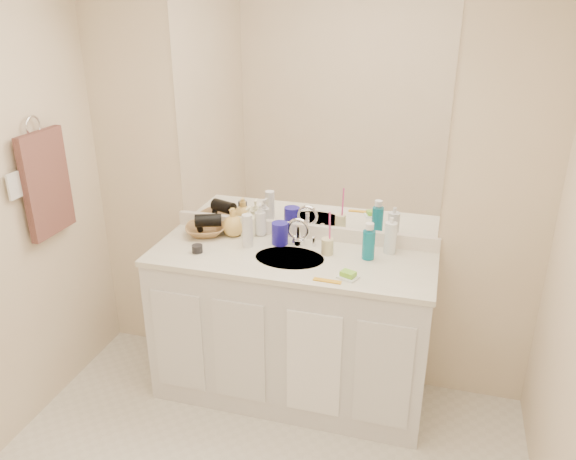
{
  "coord_description": "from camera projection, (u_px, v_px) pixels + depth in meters",
  "views": [
    {
      "loc": [
        0.72,
        -1.56,
        2.16
      ],
      "look_at": [
        0.0,
        0.97,
        1.05
      ],
      "focal_mm": 35.0,
      "sensor_mm": 36.0,
      "label": 1
    }
  ],
  "objects": [
    {
      "name": "soap_dish",
      "position": [
        348.0,
        277.0,
        2.73
      ],
      "size": [
        0.11,
        0.1,
        0.01
      ],
      "primitive_type": "cube",
      "rotation": [
        0.0,
        0.0,
        -0.36
      ],
      "color": "white",
      "rests_on": "countertop"
    },
    {
      "name": "towel_ring",
      "position": [
        33.0,
        126.0,
        2.8
      ],
      "size": [
        0.01,
        0.11,
        0.11
      ],
      "primitive_type": "torus",
      "rotation": [
        0.0,
        1.57,
        0.0
      ],
      "color": "silver",
      "rests_on": "wall_left"
    },
    {
      "name": "hair_dryer",
      "position": [
        208.0,
        220.0,
        3.2
      ],
      "size": [
        0.17,
        0.12,
        0.07
      ],
      "primitive_type": "cylinder",
      "rotation": [
        0.0,
        1.57,
        0.36
      ],
      "color": "black",
      "rests_on": "wicker_basket"
    },
    {
      "name": "soap_bottle_yellow",
      "position": [
        233.0,
        222.0,
        3.2
      ],
      "size": [
        0.16,
        0.16,
        0.16
      ],
      "primitive_type": "imported",
      "rotation": [
        0.0,
        0.0,
        -0.32
      ],
      "color": "tan",
      "rests_on": "countertop"
    },
    {
      "name": "orange_comb",
      "position": [
        327.0,
        281.0,
        2.71
      ],
      "size": [
        0.14,
        0.03,
        0.01
      ],
      "primitive_type": "cube",
      "rotation": [
        0.0,
        0.0,
        -0.04
      ],
      "color": "orange",
      "rests_on": "countertop"
    },
    {
      "name": "vanity_cabinet",
      "position": [
        290.0,
        329.0,
        3.15
      ],
      "size": [
        1.5,
        0.55,
        0.85
      ],
      "primitive_type": "cube",
      "color": "silver",
      "rests_on": "floor"
    },
    {
      "name": "mouthwash_bottle",
      "position": [
        369.0,
        245.0,
        2.91
      ],
      "size": [
        0.08,
        0.08,
        0.16
      ],
      "primitive_type": "cylinder",
      "rotation": [
        0.0,
        0.0,
        -0.35
      ],
      "color": "#0B7089",
      "rests_on": "countertop"
    },
    {
      "name": "hand_towel",
      "position": [
        47.0,
        184.0,
        2.92
      ],
      "size": [
        0.04,
        0.32,
        0.55
      ],
      "primitive_type": "cube",
      "color": "#452825",
      "rests_on": "towel_ring"
    },
    {
      "name": "soap_bottle_white",
      "position": [
        260.0,
        219.0,
        3.19
      ],
      "size": [
        0.09,
        0.09,
        0.19
      ],
      "primitive_type": "imported",
      "rotation": [
        0.0,
        0.0,
        0.27
      ],
      "color": "silver",
      "rests_on": "countertop"
    },
    {
      "name": "blue_mug",
      "position": [
        280.0,
        233.0,
        3.09
      ],
      "size": [
        0.12,
        0.12,
        0.12
      ],
      "primitive_type": "cylinder",
      "rotation": [
        0.0,
        0.0,
        -0.34
      ],
      "color": "#1D1699",
      "rests_on": "countertop"
    },
    {
      "name": "switch_plate",
      "position": [
        14.0,
        186.0,
        2.73
      ],
      "size": [
        0.01,
        0.08,
        0.13
      ],
      "primitive_type": "cube",
      "color": "white",
      "rests_on": "wall_left"
    },
    {
      "name": "sink_basin",
      "position": [
        290.0,
        260.0,
        2.96
      ],
      "size": [
        0.37,
        0.37,
        0.02
      ],
      "primitive_type": "cylinder",
      "color": "silver",
      "rests_on": "countertop"
    },
    {
      "name": "backsplash",
      "position": [
        303.0,
        231.0,
        3.18
      ],
      "size": [
        1.52,
        0.03,
        0.08
      ],
      "primitive_type": "cube",
      "color": "white",
      "rests_on": "countertop"
    },
    {
      "name": "toothbrush",
      "position": [
        330.0,
        228.0,
        2.93
      ],
      "size": [
        0.01,
        0.04,
        0.2
      ],
      "primitive_type": "cylinder",
      "rotation": [
        0.14,
        0.0,
        0.03
      ],
      "color": "#F03F96",
      "rests_on": "tan_cup"
    },
    {
      "name": "extra_white_bottle",
      "position": [
        247.0,
        231.0,
        3.05
      ],
      "size": [
        0.07,
        0.07,
        0.18
      ],
      "primitive_type": "cylinder",
      "rotation": [
        0.0,
        0.0,
        0.19
      ],
      "color": "silver",
      "rests_on": "countertop"
    },
    {
      "name": "clear_pump_bottle",
      "position": [
        390.0,
        238.0,
        2.98
      ],
      "size": [
        0.08,
        0.08,
        0.17
      ],
      "primitive_type": "cylinder",
      "rotation": [
        0.0,
        0.0,
        0.22
      ],
      "color": "white",
      "rests_on": "countertop"
    },
    {
      "name": "soap_bottle_cream",
      "position": [
        249.0,
        221.0,
        3.19
      ],
      "size": [
        0.08,
        0.08,
        0.17
      ],
      "primitive_type": "imported",
      "rotation": [
        0.0,
        0.0,
        -0.05
      ],
      "color": "#F7F6CA",
      "rests_on": "countertop"
    },
    {
      "name": "faucet",
      "position": [
        298.0,
        235.0,
        3.09
      ],
      "size": [
        0.02,
        0.02,
        0.11
      ],
      "primitive_type": "cylinder",
      "color": "silver",
      "rests_on": "countertop"
    },
    {
      "name": "mirror",
      "position": [
        304.0,
        118.0,
        2.94
      ],
      "size": [
        1.48,
        0.01,
        1.2
      ],
      "primitive_type": "cube",
      "color": "white",
      "rests_on": "wall_back"
    },
    {
      "name": "wall_back",
      "position": [
        304.0,
        183.0,
        3.09
      ],
      "size": [
        2.6,
        0.02,
        2.4
      ],
      "primitive_type": "cube",
      "color": "beige",
      "rests_on": "floor"
    },
    {
      "name": "dark_jar",
      "position": [
        197.0,
        249.0,
        3.0
      ],
      "size": [
        0.07,
        0.07,
        0.04
      ],
      "primitive_type": "cylinder",
      "rotation": [
        0.0,
        0.0,
        -0.2
      ],
      "color": "black",
      "rests_on": "countertop"
    },
    {
      "name": "countertop",
      "position": [
        291.0,
        259.0,
        2.97
      ],
      "size": [
        1.52,
        0.57,
        0.03
      ],
      "primitive_type": "cube",
      "color": "silver",
      "rests_on": "vanity_cabinet"
    },
    {
      "name": "tan_cup",
      "position": [
        327.0,
        246.0,
        2.98
      ],
      "size": [
        0.07,
        0.07,
        0.09
      ],
      "primitive_type": "cylinder",
      "rotation": [
        0.0,
        0.0,
        -0.16
      ],
      "color": "beige",
      "rests_on": "countertop"
    },
    {
      "name": "wicker_basket",
      "position": [
        206.0,
        230.0,
        3.22
      ],
      "size": [
        0.3,
        0.3,
        0.06
      ],
      "primitive_type": "imported",
      "rotation": [
        0.0,
        0.0,
        0.36
      ],
      "color": "olive",
      "rests_on": "countertop"
    },
    {
      "name": "green_soap",
      "position": [
        348.0,
        274.0,
        2.73
      ],
      "size": [
        0.08,
        0.07,
        0.02
      ],
      "primitive_type": "cube",
      "rotation": [
        0.0,
        0.0,
        -0.37
      ],
      "color": "#76C32F",
      "rests_on": "soap_dish"
    }
  ]
}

